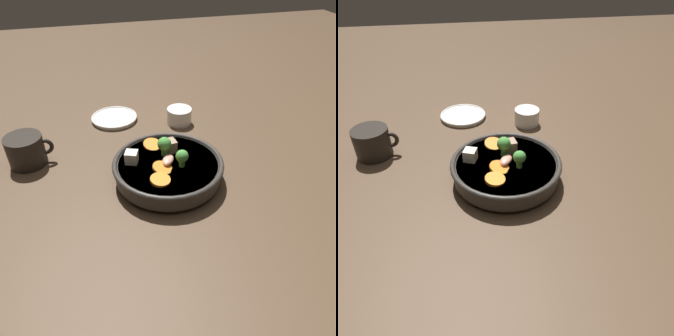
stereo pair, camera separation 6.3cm
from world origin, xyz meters
TOP-DOWN VIEW (x-y plane):
  - ground_plane at (0.00, 0.00)m, footprint 3.00×3.00m
  - stirfry_bowl at (-0.00, 0.00)m, footprint 0.25×0.25m
  - side_saucer at (-0.08, 0.32)m, footprint 0.14×0.14m
  - tea_cup at (0.10, 0.25)m, footprint 0.07×0.07m
  - dark_mug at (-0.32, 0.15)m, footprint 0.11×0.09m

SIDE VIEW (x-z plane):
  - ground_plane at x=0.00m, z-range 0.00..0.00m
  - side_saucer at x=-0.08m, z-range 0.00..0.01m
  - tea_cup at x=0.10m, z-range 0.00..0.05m
  - stirfry_bowl at x=0.00m, z-range -0.01..0.08m
  - dark_mug at x=-0.32m, z-range 0.00..0.08m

